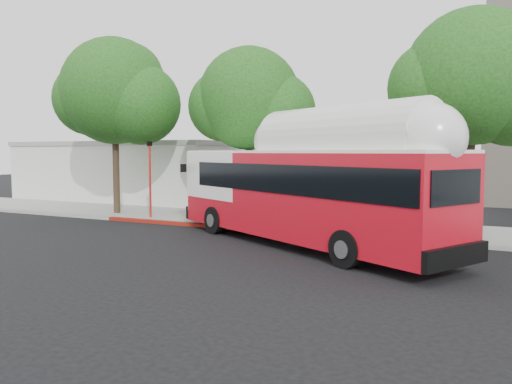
{
  "coord_description": "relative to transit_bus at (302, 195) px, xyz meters",
  "views": [
    {
      "loc": [
        10.04,
        -15.92,
        3.53
      ],
      "look_at": [
        0.83,
        3.0,
        1.83
      ],
      "focal_mm": 35.0,
      "sensor_mm": 36.0,
      "label": 1
    }
  ],
  "objects": [
    {
      "name": "ground",
      "position": [
        -3.47,
        -1.54,
        -1.92
      ],
      "size": [
        120.0,
        120.0,
        0.0
      ],
      "primitive_type": "plane",
      "color": "black",
      "rests_on": "ground"
    },
    {
      "name": "sidewalk",
      "position": [
        -3.47,
        4.96,
        -1.84
      ],
      "size": [
        60.0,
        5.0,
        0.15
      ],
      "primitive_type": "cube",
      "color": "gray",
      "rests_on": "ground"
    },
    {
      "name": "curb_strip",
      "position": [
        -3.47,
        2.36,
        -1.84
      ],
      "size": [
        60.0,
        0.3,
        0.15
      ],
      "primitive_type": "cube",
      "color": "gray",
      "rests_on": "ground"
    },
    {
      "name": "red_curb_segment",
      "position": [
        -6.47,
        2.36,
        -1.84
      ],
      "size": [
        10.0,
        0.32,
        0.16
      ],
      "primitive_type": "cube",
      "color": "maroon",
      "rests_on": "ground"
    },
    {
      "name": "street_tree_left",
      "position": [
        -12.0,
        4.02,
        4.69
      ],
      "size": [
        6.67,
        5.8,
        9.74
      ],
      "color": "#2D2116",
      "rests_on": "ground"
    },
    {
      "name": "street_tree_mid",
      "position": [
        -4.06,
        4.52,
        3.99
      ],
      "size": [
        5.75,
        5.0,
        8.62
      ],
      "color": "#2D2116",
      "rests_on": "ground"
    },
    {
      "name": "street_tree_right",
      "position": [
        5.97,
        4.32,
        4.34
      ],
      "size": [
        6.21,
        5.4,
        9.18
      ],
      "color": "#2D2116",
      "rests_on": "ground"
    },
    {
      "name": "low_commercial_bldg",
      "position": [
        -17.47,
        12.46,
        0.23
      ],
      "size": [
        16.2,
        10.2,
        4.25
      ],
      "color": "silver",
      "rests_on": "ground"
    },
    {
      "name": "transit_bus",
      "position": [
        0.0,
        0.0,
        0.0
      ],
      "size": [
        13.31,
        8.77,
        4.11
      ],
      "rotation": [
        0.0,
        0.0,
        -0.5
      ],
      "color": "red",
      "rests_on": "ground"
    },
    {
      "name": "signal_pole",
      "position": [
        -9.52,
        3.15,
        0.17
      ],
      "size": [
        0.12,
        0.38,
        4.06
      ],
      "color": "red",
      "rests_on": "ground"
    }
  ]
}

